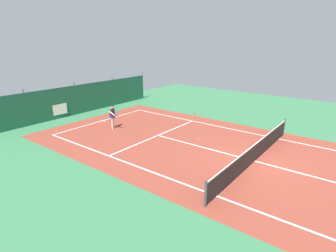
# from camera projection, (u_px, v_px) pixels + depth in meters

# --- Properties ---
(ground_plane) EXTENTS (36.00, 36.00, 0.00)m
(ground_plane) POSITION_uv_depth(u_px,v_px,m) (254.00, 161.00, 13.93)
(ground_plane) COLOR #387A4C
(court_surface) EXTENTS (11.02, 26.60, 0.01)m
(court_surface) POSITION_uv_depth(u_px,v_px,m) (254.00, 161.00, 13.92)
(court_surface) COLOR brown
(court_surface) RESTS_ON ground
(tennis_net) EXTENTS (10.12, 0.10, 1.10)m
(tennis_net) POSITION_uv_depth(u_px,v_px,m) (255.00, 152.00, 13.77)
(tennis_net) COLOR black
(tennis_net) RESTS_ON ground
(back_fence) EXTENTS (16.30, 0.98, 2.70)m
(back_fence) POSITION_uv_depth(u_px,v_px,m) (73.00, 105.00, 22.78)
(back_fence) COLOR #195138
(back_fence) RESTS_ON ground
(tennis_player) EXTENTS (0.57, 0.83, 1.64)m
(tennis_player) POSITION_uv_depth(u_px,v_px,m) (113.00, 115.00, 18.75)
(tennis_player) COLOR beige
(tennis_player) RESTS_ON ground
(tennis_ball_near_player) EXTENTS (0.07, 0.07, 0.07)m
(tennis_ball_near_player) POSITION_uv_depth(u_px,v_px,m) (198.00, 139.00, 16.91)
(tennis_ball_near_player) COLOR #CCDB33
(tennis_ball_near_player) RESTS_ON ground
(tennis_ball_midcourt) EXTENTS (0.07, 0.07, 0.07)m
(tennis_ball_midcourt) POSITION_uv_depth(u_px,v_px,m) (56.00, 131.00, 18.41)
(tennis_ball_midcourt) COLOR #CCDB33
(tennis_ball_midcourt) RESTS_ON ground
(parked_car) EXTENTS (2.25, 4.32, 1.68)m
(parked_car) POSITION_uv_depth(u_px,v_px,m) (44.00, 105.00, 22.34)
(parked_car) COLOR silver
(parked_car) RESTS_ON ground
(water_bottle) EXTENTS (0.08, 0.08, 0.24)m
(water_bottle) POSITION_uv_depth(u_px,v_px,m) (195.00, 113.00, 22.45)
(water_bottle) COLOR #D84C38
(water_bottle) RESTS_ON ground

